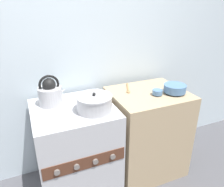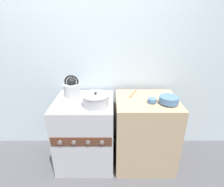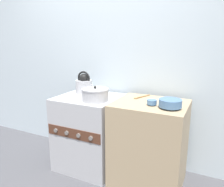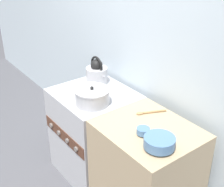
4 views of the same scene
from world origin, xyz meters
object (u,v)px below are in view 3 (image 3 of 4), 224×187
kettle (84,85)px  enamel_bowl (170,103)px  small_ceramic_bowl (152,102)px  stove (90,132)px  cooking_pot (95,95)px

kettle → enamel_bowl: (1.08, -0.26, -0.03)m
small_ceramic_bowl → stove: bearing=172.4°
stove → kettle: size_ratio=3.25×
stove → enamel_bowl: (0.93, -0.12, 0.50)m
enamel_bowl → stove: bearing=172.5°
kettle → small_ceramic_bowl: 0.94m
stove → kettle: kettle is taller
stove → small_ceramic_bowl: size_ratio=9.34×
cooking_pot → enamel_bowl: 0.78m
kettle → enamel_bowl: bearing=-13.7°
stove → enamel_bowl: enamel_bowl is taller
kettle → small_ceramic_bowl: kettle is taller
stove → cooking_pot: (0.15, -0.11, 0.49)m
cooking_pot → enamel_bowl: bearing=-0.6°
kettle → cooking_pot: 0.40m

